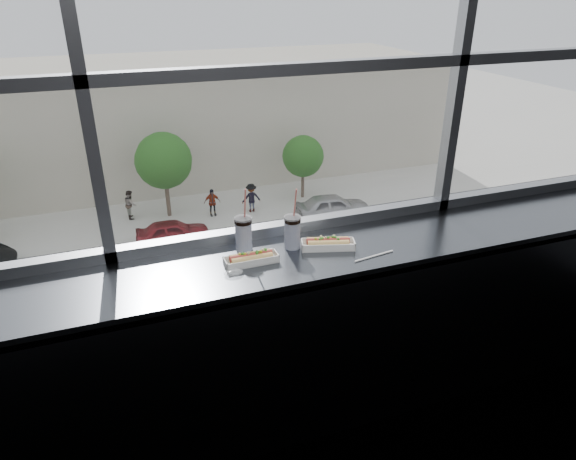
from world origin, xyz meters
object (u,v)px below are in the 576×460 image
object	(u,v)px
soda_cup_left	(243,232)
loose_straw	(374,256)
car_far_c	(333,203)
tree_right	(303,156)
wrapper	(233,273)
pedestrian_c	(212,200)
pedestrian_d	(251,195)
car_near_d	(312,280)
hotdog_tray_left	(251,258)
car_near_e	(431,258)
pedestrian_b	(130,202)
hotdog_tray_right	(328,243)
soda_cup_right	(292,230)
car_near_c	(195,304)
tree_center	(164,161)
car_far_b	(172,228)

from	to	relation	value
soda_cup_left	loose_straw	bearing A→B (deg)	-26.98
car_far_c	tree_right	world-z (taller)	tree_right
wrapper	pedestrian_c	distance (m)	30.02
wrapper	pedestrian_d	bearing A→B (deg)	74.18
car_near_d	pedestrian_c	world-z (taller)	pedestrian_c
hotdog_tray_left	pedestrian_d	distance (m)	30.23
car_near_e	tree_right	xyz separation A→B (m)	(-2.12, 12.00, 1.87)
pedestrian_d	pedestrian_c	xyz separation A→B (m)	(-2.50, 0.23, -0.07)
soda_cup_left	wrapper	xyz separation A→B (m)	(-0.12, -0.24, -0.09)
wrapper	pedestrian_b	xyz separation A→B (m)	(0.37, 28.83, -10.98)
car_near_e	tree_right	size ratio (longest dim) A/B	1.40
hotdog_tray_right	soda_cup_right	bearing A→B (deg)	173.74
hotdog_tray_right	soda_cup_right	distance (m)	0.20
car_near_c	car_near_e	xyz separation A→B (m)	(11.77, 0.00, 0.01)
car_near_c	car_near_d	xyz separation A→B (m)	(5.37, 0.00, 0.05)
hotdog_tray_right	pedestrian_b	distance (m)	30.76
hotdog_tray_left	car_near_d	size ratio (longest dim) A/B	0.04
car_far_c	tree_right	bearing A→B (deg)	12.38
tree_center	loose_straw	bearing A→B (deg)	-93.79
soda_cup_right	tree_right	size ratio (longest dim) A/B	0.08
tree_center	pedestrian_d	bearing A→B (deg)	-12.78
soda_cup_left	tree_right	distance (m)	31.79
soda_cup_left	pedestrian_c	distance (m)	29.81
loose_straw	car_far_b	bearing A→B (deg)	77.72
tree_center	soda_cup_left	bearing A→B (deg)	-95.08
wrapper	pedestrian_b	distance (m)	30.85
wrapper	car_far_c	xyz separation A→B (m)	(12.14, 24.36, -11.00)
soda_cup_right	car_near_d	distance (m)	20.85
car_near_d	pedestrian_c	size ratio (longest dim) A/B	2.97
loose_straw	car_near_d	distance (m)	20.87
soda_cup_left	car_far_c	size ratio (longest dim) A/B	0.06
loose_straw	car_near_d	size ratio (longest dim) A/B	0.04
car_near_d	soda_cup_left	bearing A→B (deg)	149.76
hotdog_tray_right	car_near_e	size ratio (longest dim) A/B	0.05
wrapper	tree_right	bearing A→B (deg)	67.59
pedestrian_c	pedestrian_b	size ratio (longest dim) A/B	0.97
car_near_d	soda_cup_right	bearing A→B (deg)	150.59
soda_cup_right	car_near_c	bearing A→B (deg)	84.10
pedestrian_c	pedestrian_b	world-z (taller)	pedestrian_b
car_near_d	pedestrian_d	bearing A→B (deg)	-7.47
pedestrian_b	tree_center	xyz separation A→B (m)	(2.25, -0.46, 2.53)
loose_straw	pedestrian_c	distance (m)	29.97
loose_straw	car_near_c	world-z (taller)	loose_straw
soda_cup_right	car_far_c	bearing A→B (deg)	64.06
car_far_b	tree_right	world-z (taller)	tree_right
hotdog_tray_right	pedestrian_d	bearing A→B (deg)	91.97
tree_right	loose_straw	bearing A→B (deg)	-111.08
hotdog_tray_left	soda_cup_left	world-z (taller)	soda_cup_left
hotdog_tray_right	car_near_c	distance (m)	19.73
pedestrian_b	soda_cup_left	bearing A→B (deg)	179.49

